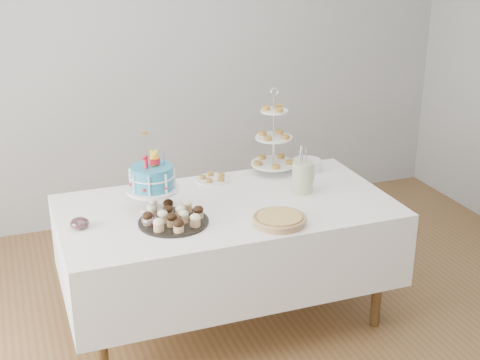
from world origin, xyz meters
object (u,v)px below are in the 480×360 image
object	(u,v)px
pie	(279,219)
plate_stack	(306,165)
utensil_pitcher	(303,176)
pastry_plate	(213,178)
jam_bowl_b	(80,223)
cupcake_tray	(173,216)
tiered_stand	(274,138)
table	(227,240)
jam_bowl_a	(151,220)
birthday_cake	(153,190)

from	to	relation	value
pie	plate_stack	distance (m)	0.86
pie	utensil_pitcher	world-z (taller)	utensil_pitcher
pie	pastry_plate	world-z (taller)	pie
pie	jam_bowl_b	bearing A→B (deg)	162.73
cupcake_tray	pie	bearing A→B (deg)	-21.20
cupcake_tray	jam_bowl_b	xyz separation A→B (m)	(-0.49, 0.11, -0.01)
utensil_pitcher	tiered_stand	bearing A→B (deg)	103.05
pie	jam_bowl_b	distance (m)	1.07
pastry_plate	table	bearing A→B (deg)	-96.81
table	jam_bowl_a	bearing A→B (deg)	-166.06
jam_bowl_a	plate_stack	bearing A→B (deg)	22.51
pie	jam_bowl_b	size ratio (longest dim) A/B	2.91
birthday_cake	pie	distance (m)	0.73
birthday_cake	jam_bowl_b	distance (m)	0.44
plate_stack	jam_bowl_a	xyz separation A→B (m)	(-1.15, -0.48, -0.01)
pie	plate_stack	xyz separation A→B (m)	(0.50, 0.70, 0.01)
pie	jam_bowl_b	world-z (taller)	jam_bowl_b
utensil_pitcher	birthday_cake	bearing A→B (deg)	-174.45
table	plate_stack	size ratio (longest dim) A/B	10.20
tiered_stand	pastry_plate	xyz separation A→B (m)	(-0.41, 0.00, -0.22)
plate_stack	birthday_cake	bearing A→B (deg)	-164.76
tiered_stand	jam_bowl_a	xyz separation A→B (m)	(-0.93, -0.52, -0.21)
pastry_plate	cupcake_tray	bearing A→B (deg)	-126.83
tiered_stand	plate_stack	distance (m)	0.30
birthday_cake	pie	size ratio (longest dim) A/B	1.55
birthday_cake	jam_bowl_b	bearing A→B (deg)	167.39
table	pie	xyz separation A→B (m)	(0.18, -0.34, 0.25)
tiered_stand	plate_stack	xyz separation A→B (m)	(0.22, -0.04, -0.20)
jam_bowl_a	cupcake_tray	bearing A→B (deg)	-8.66
utensil_pitcher	jam_bowl_a	bearing A→B (deg)	-163.80
plate_stack	jam_bowl_b	bearing A→B (deg)	-165.74
jam_bowl_b	pastry_plate	bearing A→B (deg)	25.62
tiered_stand	plate_stack	world-z (taller)	tiered_stand
jam_bowl_b	table	bearing A→B (deg)	1.76
birthday_cake	utensil_pitcher	distance (m)	0.91
plate_stack	jam_bowl_b	xyz separation A→B (m)	(-1.52, -0.39, -0.01)
tiered_stand	utensil_pitcher	size ratio (longest dim) A/B	1.95
cupcake_tray	jam_bowl_b	world-z (taller)	cupcake_tray
plate_stack	utensil_pitcher	distance (m)	0.38
pastry_plate	jam_bowl_a	bearing A→B (deg)	-135.21
jam_bowl_b	plate_stack	bearing A→B (deg)	14.26
utensil_pitcher	plate_stack	bearing A→B (deg)	68.26
tiered_stand	pastry_plate	world-z (taller)	tiered_stand
table	pie	bearing A→B (deg)	-61.98
tiered_stand	birthday_cake	bearing A→B (deg)	-158.90
table	cupcake_tray	distance (m)	0.47
birthday_cake	pastry_plate	xyz separation A→B (m)	(0.46, 0.34, -0.11)
pastry_plate	plate_stack	bearing A→B (deg)	-3.55
utensil_pitcher	jam_bowl_b	bearing A→B (deg)	-170.07
table	birthday_cake	size ratio (longest dim) A/B	4.17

